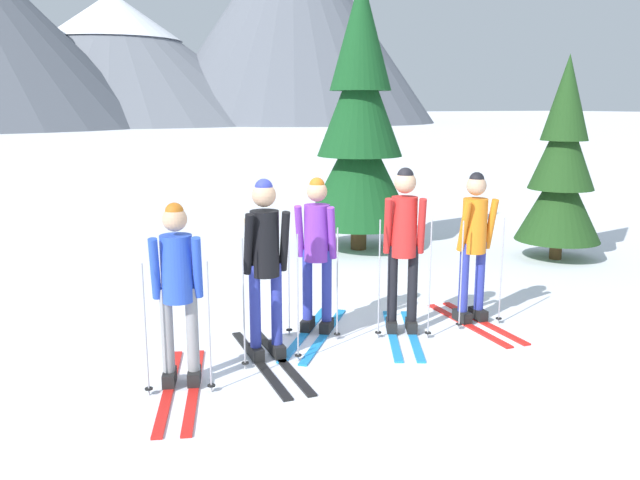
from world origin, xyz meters
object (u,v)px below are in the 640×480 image
at_px(pine_tree_near, 562,168).
at_px(pine_tree_mid, 360,128).
at_px(skier_in_black, 265,259).
at_px(skier_in_orange, 474,241).
at_px(skier_in_purple, 317,247).
at_px(skier_in_blue, 178,285).
at_px(skier_in_red, 404,240).

relative_size(pine_tree_near, pine_tree_mid, 0.71).
distance_m(skier_in_black, pine_tree_near, 6.17).
bearing_deg(pine_tree_near, pine_tree_mid, 141.75).
bearing_deg(skier_in_orange, skier_in_purple, 165.35).
height_order(skier_in_blue, pine_tree_near, pine_tree_near).
xyz_separation_m(skier_in_red, pine_tree_mid, (1.60, 3.97, 1.05)).
distance_m(skier_in_blue, skier_in_orange, 3.48).
bearing_deg(pine_tree_near, skier_in_black, -160.90).
distance_m(skier_in_red, pine_tree_near, 4.63).
bearing_deg(pine_tree_mid, skier_in_red, -111.97).
distance_m(skier_in_blue, skier_in_black, 0.96).
xyz_separation_m(skier_in_purple, skier_in_orange, (1.76, -0.46, -0.01)).
height_order(skier_in_black, skier_in_orange, skier_in_black).
bearing_deg(skier_in_blue, skier_in_black, 16.42).
bearing_deg(skier_in_orange, skier_in_red, 177.09).
height_order(skier_in_purple, skier_in_orange, skier_in_orange).
relative_size(skier_in_blue, pine_tree_mid, 0.39).
bearing_deg(skier_in_blue, pine_tree_near, 18.74).
bearing_deg(skier_in_blue, skier_in_purple, 24.10).
xyz_separation_m(skier_in_orange, pine_tree_near, (3.26, 1.98, 0.53)).
relative_size(skier_in_red, pine_tree_near, 0.56).
bearing_deg(skier_in_red, skier_in_orange, -2.91).
height_order(skier_in_blue, skier_in_orange, skier_in_orange).
height_order(skier_in_purple, pine_tree_near, pine_tree_near).
relative_size(skier_in_orange, pine_tree_near, 0.54).
distance_m(skier_in_purple, skier_in_red, 0.94).
bearing_deg(skier_in_red, pine_tree_near, 24.82).
distance_m(skier_in_purple, pine_tree_near, 5.27).
xyz_separation_m(skier_in_orange, pine_tree_mid, (0.68, 4.01, 1.14)).
xyz_separation_m(skier_in_red, pine_tree_near, (4.18, 1.93, 0.44)).
bearing_deg(skier_in_blue, skier_in_red, 7.80).
xyz_separation_m(skier_in_blue, skier_in_black, (0.91, 0.27, 0.09)).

